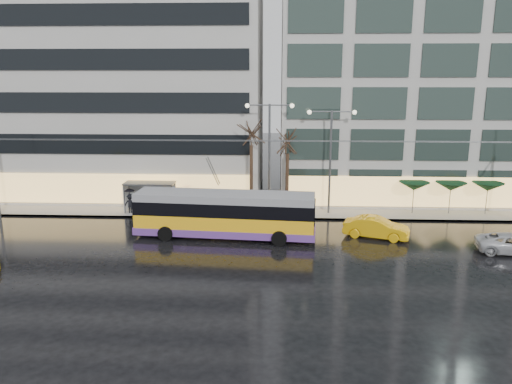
{
  "coord_description": "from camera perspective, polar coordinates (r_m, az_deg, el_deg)",
  "views": [
    {
      "loc": [
        2.7,
        -29.77,
        11.49
      ],
      "look_at": [
        1.16,
        5.0,
        3.23
      ],
      "focal_mm": 35.0,
      "sensor_mm": 36.0,
      "label": 1
    }
  ],
  "objects": [
    {
      "name": "tree_a",
      "position": [
        41.06,
        -0.56,
        7.19
      ],
      "size": [
        3.2,
        3.2,
        8.4
      ],
      "color": "black",
      "rests_on": "sidewalk"
    },
    {
      "name": "kerb",
      "position": [
        40.46,
        1.44,
        -3.04
      ],
      "size": [
        80.0,
        0.1,
        0.15
      ],
      "primitive_type": "cube",
      "color": "slate",
      "rests_on": "ground"
    },
    {
      "name": "pedestrian_c",
      "position": [
        42.82,
        -14.2,
        -0.89
      ],
      "size": [
        1.05,
        0.84,
        2.11
      ],
      "color": "black",
      "rests_on": "sidewalk"
    },
    {
      "name": "parasol_b",
      "position": [
        44.14,
        21.38,
        0.59
      ],
      "size": [
        2.5,
        2.5,
        2.65
      ],
      "color": "#595B60",
      "rests_on": "sidewalk"
    },
    {
      "name": "sidewalk",
      "position": [
        45.23,
        1.56,
        -1.28
      ],
      "size": [
        80.0,
        10.0,
        0.15
      ],
      "primitive_type": "cube",
      "color": "gray",
      "rests_on": "ground"
    },
    {
      "name": "street_lamp_far",
      "position": [
        41.2,
        8.53,
        5.14
      ],
      "size": [
        3.96,
        0.36,
        8.53
      ],
      "color": "#595B60",
      "rests_on": "sidewalk"
    },
    {
      "name": "trolleybus",
      "position": [
        35.73,
        -3.58,
        -2.74
      ],
      "size": [
        12.99,
        5.48,
        5.94
      ],
      "color": "yellow",
      "rests_on": "ground"
    },
    {
      "name": "taxi_b",
      "position": [
        36.85,
        13.57,
        -3.97
      ],
      "size": [
        4.88,
        2.98,
        1.52
      ],
      "primitive_type": "imported",
      "rotation": [
        0.0,
        0.0,
        1.25
      ],
      "color": "#FFB80D",
      "rests_on": "ground"
    },
    {
      "name": "tree_b",
      "position": [
        41.29,
        3.65,
        6.24
      ],
      "size": [
        3.2,
        3.2,
        7.7
      ],
      "color": "black",
      "rests_on": "sidewalk"
    },
    {
      "name": "parasol_c",
      "position": [
        45.2,
        24.98,
        0.54
      ],
      "size": [
        2.5,
        2.5,
        2.65
      ],
      "color": "#595B60",
      "rests_on": "sidewalk"
    },
    {
      "name": "parasol_a",
      "position": [
        43.26,
        17.62,
        0.64
      ],
      "size": [
        2.5,
        2.5,
        2.65
      ],
      "color": "#595B60",
      "rests_on": "sidewalk"
    },
    {
      "name": "catenary",
      "position": [
        38.43,
        -0.05,
        2.49
      ],
      "size": [
        42.24,
        5.12,
        7.0
      ],
      "color": "#595B60",
      "rests_on": "ground"
    },
    {
      "name": "pedestrian_a",
      "position": [
        42.87,
        -7.81,
        -0.17
      ],
      "size": [
        1.1,
        1.12,
        2.19
      ],
      "color": "black",
      "rests_on": "sidewalk"
    },
    {
      "name": "pedestrian_b",
      "position": [
        43.23,
        -6.67,
        -0.82
      ],
      "size": [
        1.03,
        1.01,
        1.67
      ],
      "color": "black",
      "rests_on": "sidewalk"
    },
    {
      "name": "bus_shelter",
      "position": [
        43.01,
        -12.47,
        0.22
      ],
      "size": [
        4.2,
        1.6,
        2.51
      ],
      "color": "#595B60",
      "rests_on": "sidewalk"
    },
    {
      "name": "street_lamp_near",
      "position": [
        40.94,
        1.54,
        5.62
      ],
      "size": [
        3.96,
        0.36,
        9.03
      ],
      "color": "#595B60",
      "rests_on": "sidewalk"
    },
    {
      "name": "building_right",
      "position": [
        51.43,
        21.66,
        13.73
      ],
      "size": [
        32.0,
        14.0,
        25.0
      ],
      "primitive_type": "cube",
      "color": "#ACAAA4",
      "rests_on": "sidewalk"
    },
    {
      "name": "building_left",
      "position": [
        52.23,
        -18.89,
        12.27
      ],
      "size": [
        34.0,
        14.0,
        22.0
      ],
      "primitive_type": "cube",
      "color": "#ACAAA4",
      "rests_on": "sidewalk"
    },
    {
      "name": "ground",
      "position": [
        32.02,
        -2.5,
        -7.7
      ],
      "size": [
        140.0,
        140.0,
        0.0
      ],
      "primitive_type": "plane",
      "color": "black",
      "rests_on": "ground"
    }
  ]
}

